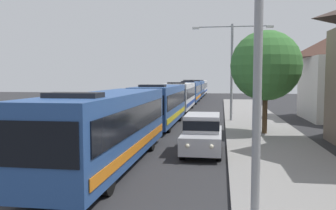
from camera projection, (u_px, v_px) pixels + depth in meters
The scene contains 11 objects.
bus_lead at pixel (109, 126), 14.53m from camera, with size 2.58×11.66×3.21m.
bus_second_in_line at pixel (161, 104), 26.83m from camera, with size 2.58×10.94×3.21m.
bus_middle at pixel (180, 95), 39.14m from camera, with size 2.58×10.98×3.21m.
bus_fourth_in_line at pixel (190, 91), 51.40m from camera, with size 2.58×11.42×3.21m.
bus_rear at pixel (196, 89), 63.67m from camera, with size 2.58×10.96×3.21m.
bus_tail_end at pixel (200, 87), 75.58m from camera, with size 2.58×12.31×3.21m.
white_suv at pixel (202, 132), 16.98m from camera, with size 1.86×4.51×1.90m.
box_truck_oncoming at pixel (189, 86), 84.69m from camera, with size 2.35×7.02×3.15m.
streetlamp_near at pixel (259, 3), 7.79m from camera, with size 5.51×0.28×8.56m.
streetlamp_mid at pixel (232, 61), 28.65m from camera, with size 6.49×0.28×7.88m.
roadside_tree at pixel (266, 66), 21.95m from camera, with size 4.41×4.41×6.49m.
Camera 1 is at (3.30, -2.99, 3.68)m, focal length 37.49 mm.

